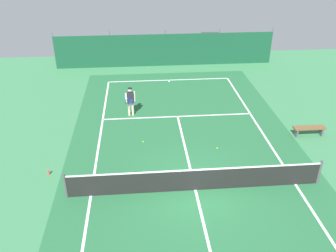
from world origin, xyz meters
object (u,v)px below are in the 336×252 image
object	(u,v)px
tennis_ball_near_player	(217,148)
courtside_bench	(309,129)
parked_car	(211,45)
tennis_ball_midcourt	(143,142)
water_bottle	(48,172)
tennis_player	(130,100)
tennis_net	(196,180)

from	to	relation	value
tennis_ball_near_player	courtside_bench	bearing A→B (deg)	9.77
tennis_ball_near_player	parked_car	world-z (taller)	parked_car
tennis_ball_midcourt	water_bottle	xyz separation A→B (m)	(-4.04, -2.28, 0.09)
courtside_bench	tennis_player	bearing A→B (deg)	161.25
tennis_player	water_bottle	world-z (taller)	tennis_player
parked_car	water_bottle	xyz separation A→B (m)	(-9.96, -15.66, -0.72)
tennis_ball_near_player	tennis_ball_midcourt	world-z (taller)	same
tennis_player	tennis_ball_midcourt	bearing A→B (deg)	97.58
parked_car	tennis_ball_near_player	bearing A→B (deg)	85.45
tennis_ball_near_player	parked_car	size ratio (longest dim) A/B	0.02
tennis_ball_near_player	tennis_ball_midcourt	distance (m)	3.59
tennis_player	tennis_ball_near_player	size ratio (longest dim) A/B	24.85
tennis_ball_near_player	tennis_player	bearing A→B (deg)	136.58
tennis_ball_near_player	water_bottle	world-z (taller)	water_bottle
tennis_player	courtside_bench	bearing A→B (deg)	157.61
tennis_net	tennis_ball_midcourt	xyz separation A→B (m)	(-1.98, 3.83, -0.48)
parked_car	courtside_bench	bearing A→B (deg)	105.17
parked_car	courtside_bench	distance (m)	13.66
tennis_player	parked_car	size ratio (longest dim) A/B	0.38
parked_car	water_bottle	size ratio (longest dim) A/B	18.11
courtside_bench	parked_car	bearing A→B (deg)	99.99
tennis_ball_near_player	parked_car	distance (m)	14.50
courtside_bench	tennis_ball_midcourt	bearing A→B (deg)	179.55
tennis_net	tennis_ball_midcourt	distance (m)	4.34
tennis_ball_midcourt	tennis_ball_near_player	bearing A→B (deg)	-14.44
tennis_ball_midcourt	courtside_bench	xyz separation A→B (m)	(8.29, -0.07, 0.34)
tennis_player	water_bottle	xyz separation A→B (m)	(-3.46, -5.23, -0.84)
tennis_net	tennis_player	distance (m)	7.26
tennis_player	parked_car	bearing A→B (deg)	-125.60
tennis_ball_near_player	tennis_ball_midcourt	xyz separation A→B (m)	(-3.47, 0.89, 0.00)
tennis_player	parked_car	world-z (taller)	parked_car
water_bottle	parked_car	bearing A→B (deg)	57.54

